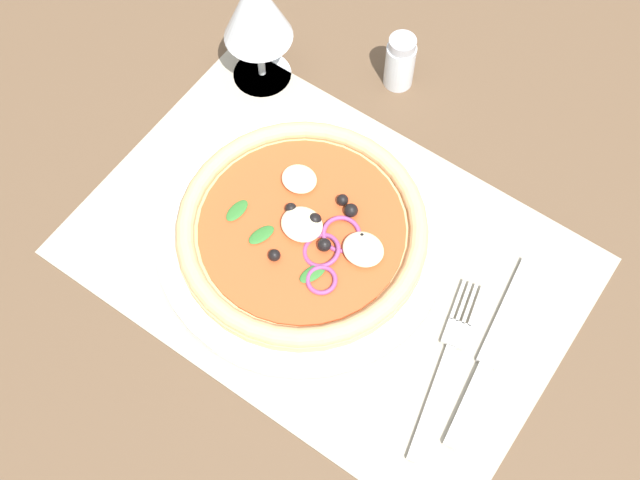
# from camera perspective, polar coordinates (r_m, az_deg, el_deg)

# --- Properties ---
(ground_plane) EXTENTS (1.90, 1.40, 0.02)m
(ground_plane) POSITION_cam_1_polar(r_m,az_deg,el_deg) (0.82, 0.52, -1.51)
(ground_plane) COLOR brown
(placemat) EXTENTS (0.47, 0.32, 0.00)m
(placemat) POSITION_cam_1_polar(r_m,az_deg,el_deg) (0.81, 0.52, -1.08)
(placemat) COLOR #A39984
(placemat) RESTS_ON ground_plane
(plate) EXTENTS (0.29, 0.29, 0.01)m
(plate) POSITION_cam_1_polar(r_m,az_deg,el_deg) (0.81, -1.09, 0.42)
(plate) COLOR silver
(plate) RESTS_ON placemat
(pizza) EXTENTS (0.24, 0.24, 0.03)m
(pizza) POSITION_cam_1_polar(r_m,az_deg,el_deg) (0.80, -1.05, 0.96)
(pizza) COLOR tan
(pizza) RESTS_ON plate
(fork) EXTENTS (0.05, 0.18, 0.00)m
(fork) POSITION_cam_1_polar(r_m,az_deg,el_deg) (0.77, 8.77, -7.99)
(fork) COLOR silver
(fork) RESTS_ON placemat
(knife) EXTENTS (0.04, 0.20, 0.01)m
(knife) POSITION_cam_1_polar(r_m,az_deg,el_deg) (0.78, 11.89, -7.27)
(knife) COLOR silver
(knife) RESTS_ON placemat
(wine_glass) EXTENTS (0.07, 0.07, 0.15)m
(wine_glass) POSITION_cam_1_polar(r_m,az_deg,el_deg) (0.85, -4.43, 15.57)
(wine_glass) COLOR silver
(wine_glass) RESTS_ON ground_plane
(pepper_shaker) EXTENTS (0.03, 0.03, 0.07)m
(pepper_shaker) POSITION_cam_1_polar(r_m,az_deg,el_deg) (0.90, 5.53, 12.10)
(pepper_shaker) COLOR silver
(pepper_shaker) RESTS_ON ground_plane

